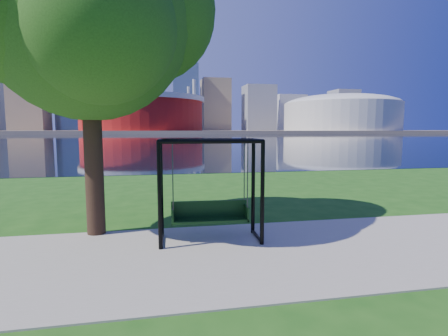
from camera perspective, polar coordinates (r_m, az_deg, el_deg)
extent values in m
plane|color=#1E5114|center=(7.33, 0.59, -12.71)|extent=(900.00, 900.00, 0.00)
cube|color=#9E937F|center=(6.87, 1.46, -13.91)|extent=(120.00, 4.00, 0.03)
cube|color=black|center=(108.83, -10.34, 4.87)|extent=(900.00, 180.00, 0.02)
cube|color=#937F60|center=(312.80, -10.84, 5.86)|extent=(900.00, 228.00, 2.00)
cylinder|color=maroon|center=(242.18, -13.21, 8.57)|extent=(80.00, 80.00, 22.00)
cylinder|color=silver|center=(242.78, -13.27, 10.81)|extent=(83.00, 83.00, 3.00)
cylinder|color=silver|center=(262.39, -5.78, 9.60)|extent=(2.00, 2.00, 32.00)
cylinder|color=silver|center=(264.54, -20.32, 9.22)|extent=(2.00, 2.00, 32.00)
cylinder|color=silver|center=(227.17, -21.87, 9.72)|extent=(2.00, 2.00, 32.00)
cylinder|color=silver|center=(224.66, -4.88, 10.19)|extent=(2.00, 2.00, 32.00)
cylinder|color=beige|center=(277.78, 18.56, 7.89)|extent=(84.00, 84.00, 20.00)
ellipsoid|color=beige|center=(278.24, 18.63, 9.74)|extent=(84.00, 84.00, 15.12)
cube|color=#998466|center=(325.19, -29.41, 13.14)|extent=(26.00, 26.00, 88.00)
cube|color=slate|center=(342.07, -23.18, 13.65)|extent=(30.00, 24.00, 95.00)
cube|color=gray|center=(316.19, -18.42, 12.38)|extent=(24.00, 24.00, 72.00)
cube|color=silver|center=(344.19, -12.71, 12.68)|extent=(32.00, 28.00, 80.00)
cube|color=slate|center=(319.18, -6.37, 11.33)|extent=(22.00, 22.00, 58.00)
cube|color=#998466|center=(337.38, -1.41, 10.23)|extent=(26.00, 26.00, 48.00)
cube|color=gray|center=(336.56, 5.71, 9.70)|extent=(28.00, 24.00, 42.00)
cube|color=silver|center=(373.07, 10.55, 8.82)|extent=(30.00, 26.00, 36.00)
cube|color=gray|center=(376.73, 18.87, 8.88)|extent=(24.00, 24.00, 40.00)
cube|color=#998466|center=(410.27, 22.69, 7.93)|extent=(26.00, 26.00, 32.00)
sphere|color=#998466|center=(334.88, -29.88, 21.21)|extent=(10.00, 10.00, 10.00)
cylinder|color=black|center=(6.95, -10.46, -4.68)|extent=(0.09, 0.09, 2.16)
cylinder|color=black|center=(7.17, 6.29, -4.28)|extent=(0.09, 0.09, 2.16)
cylinder|color=black|center=(7.78, -10.22, -3.51)|extent=(0.09, 0.09, 2.16)
cylinder|color=black|center=(7.97, 4.78, -3.20)|extent=(0.09, 0.09, 2.16)
cylinder|color=black|center=(6.86, -1.99, 4.35)|extent=(2.06, 0.19, 0.08)
cylinder|color=black|center=(7.70, -2.67, 4.55)|extent=(2.06, 0.19, 0.08)
cylinder|color=black|center=(7.25, -10.50, 4.35)|extent=(0.13, 0.85, 0.08)
cylinder|color=black|center=(7.61, -10.18, -11.51)|extent=(0.11, 0.85, 0.07)
cylinder|color=black|center=(7.46, 5.58, 4.47)|extent=(0.13, 0.85, 0.08)
cylinder|color=black|center=(7.80, 5.42, -10.98)|extent=(0.11, 0.85, 0.07)
cube|color=black|center=(7.53, -2.29, -8.49)|extent=(1.66, 0.50, 0.06)
cube|color=black|center=(7.65, -2.44, -6.65)|extent=(1.64, 0.13, 0.36)
cube|color=black|center=(7.46, -8.41, -7.65)|extent=(0.07, 0.42, 0.32)
cube|color=black|center=(7.61, 3.69, -7.31)|extent=(0.07, 0.42, 0.32)
cylinder|color=#34353A|center=(7.13, -8.37, -1.50)|extent=(0.02, 0.02, 1.36)
cylinder|color=#34353A|center=(7.29, 3.87, -1.28)|extent=(0.02, 0.02, 1.36)
cylinder|color=#34353A|center=(7.48, -8.36, -1.15)|extent=(0.02, 0.02, 1.36)
cylinder|color=#34353A|center=(7.63, 3.33, -0.94)|extent=(0.02, 0.02, 1.36)
cylinder|color=black|center=(8.31, -20.58, 3.38)|extent=(0.40, 0.40, 4.05)
sphere|color=#264C16|center=(8.65, -21.33, 21.97)|extent=(4.42, 4.42, 4.42)
sphere|color=#264C16|center=(9.17, -12.71, 23.67)|extent=(3.31, 3.31, 3.31)
sphere|color=#264C16|center=(7.50, -19.69, 20.90)|extent=(2.94, 2.94, 2.94)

